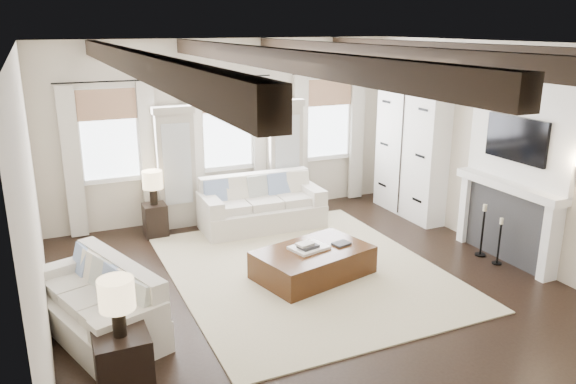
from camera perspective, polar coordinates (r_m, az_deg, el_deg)
name	(u,v)px	position (r m, az deg, el deg)	size (l,w,h in m)	color
ground	(321,298)	(7.47, 3.34, -10.67)	(7.50, 7.50, 0.00)	black
room_shell	(341,139)	(7.93, 5.38, 5.42)	(6.54, 7.54, 3.22)	beige
area_rug	(305,270)	(8.20, 1.72, -7.96)	(3.65, 4.39, 0.02)	#BDB190
sofa_back	(261,207)	(9.83, -2.79, -1.49)	(2.13, 1.01, 0.90)	silver
sofa_left	(101,304)	(6.92, -18.48, -10.77)	(1.44, 2.09, 0.82)	silver
ottoman	(313,263)	(7.96, 2.55, -7.21)	(1.57, 0.98, 0.41)	black
tray	(309,248)	(7.88, 2.15, -5.67)	(0.50, 0.38, 0.04)	white
book_lower	(308,246)	(7.82, 2.06, -5.54)	(0.26, 0.20, 0.04)	#262628
book_upper	(305,244)	(7.80, 1.72, -5.31)	(0.22, 0.17, 0.03)	beige
book_loose	(341,244)	(8.06, 5.44, -5.25)	(0.24, 0.18, 0.03)	#262628
side_table_front	(123,359)	(5.99, -16.44, -15.94)	(0.53, 0.53, 0.53)	black
lamp_front	(117,297)	(5.67, -17.00, -10.21)	(0.35, 0.35, 0.60)	black
side_table_back	(155,220)	(9.67, -13.32, -2.80)	(0.37, 0.37, 0.56)	black
lamp_back	(153,182)	(9.48, -13.59, 1.02)	(0.33, 0.33, 0.57)	black
candlestick_near	(499,245)	(8.89, 20.63, -5.07)	(0.15, 0.15, 0.72)	black
candlestick_far	(482,234)	(9.10, 19.12, -4.10)	(0.17, 0.17, 0.83)	black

